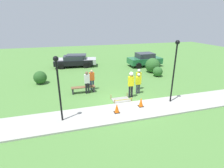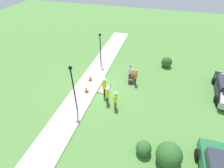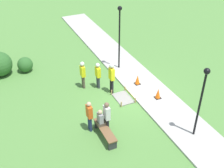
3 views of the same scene
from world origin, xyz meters
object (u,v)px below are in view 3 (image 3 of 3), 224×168
object	(u,v)px
traffic_cone_near_patch	(158,94)
bystander_in_gray_shirt	(107,116)
person_seated_on_bench	(101,119)
worker_supervisor	(112,75)
traffic_cone_far_patch	(137,80)
park_bench	(105,131)
bystander_in_orange_shirt	(89,115)
lamppost_far	(202,93)
worker_assistant	(83,73)
worker_trainee	(98,74)
lamppost_near	(119,29)

from	to	relation	value
traffic_cone_near_patch	bystander_in_gray_shirt	xyz separation A→B (m)	(-1.23, 3.69, 0.61)
person_seated_on_bench	worker_supervisor	bearing A→B (deg)	-33.45
traffic_cone_far_patch	park_bench	distance (m)	4.85
bystander_in_orange_shirt	lamppost_far	bearing A→B (deg)	-119.59
park_bench	worker_assistant	bearing A→B (deg)	-6.90
worker_trainee	lamppost_far	world-z (taller)	lamppost_far
worker_supervisor	park_bench	bearing A→B (deg)	150.31
person_seated_on_bench	worker_trainee	distance (m)	3.94
park_bench	lamppost_far	world-z (taller)	lamppost_far
worker_supervisor	lamppost_near	world-z (taller)	lamppost_near
worker_trainee	park_bench	bearing A→B (deg)	161.74
park_bench	worker_trainee	xyz separation A→B (m)	(4.06, -1.34, 0.62)
traffic_cone_near_patch	lamppost_near	distance (m)	4.71
traffic_cone_near_patch	worker_trainee	size ratio (longest dim) A/B	0.37
traffic_cone_near_patch	worker_trainee	bearing A→B (deg)	45.41
person_seated_on_bench	bystander_in_orange_shirt	bearing A→B (deg)	44.49
traffic_cone_near_patch	person_seated_on_bench	distance (m)	4.15
worker_assistant	lamppost_far	xyz separation A→B (m)	(-6.12, -3.35, 1.47)
worker_supervisor	worker_assistant	distance (m)	1.78
traffic_cone_near_patch	traffic_cone_far_patch	xyz separation A→B (m)	(1.75, 0.33, -0.00)
bystander_in_orange_shirt	worker_trainee	bearing A→B (deg)	-28.76
park_bench	lamppost_far	distance (m)	4.74
traffic_cone_far_patch	bystander_in_orange_shirt	world-z (taller)	bystander_in_orange_shirt
person_seated_on_bench	worker_assistant	bearing A→B (deg)	-8.21
traffic_cone_near_patch	park_bench	world-z (taller)	traffic_cone_near_patch
person_seated_on_bench	worker_supervisor	distance (m)	3.46
bystander_in_gray_shirt	lamppost_far	bearing A→B (deg)	-118.37
person_seated_on_bench	worker_trainee	xyz separation A→B (m)	(3.69, -1.39, 0.12)
traffic_cone_far_patch	park_bench	size ratio (longest dim) A/B	0.33
worker_trainee	lamppost_near	bearing A→B (deg)	-54.79
person_seated_on_bench	lamppost_far	distance (m)	4.73
worker_assistant	worker_trainee	bearing A→B (deg)	-115.26
worker_trainee	bystander_in_orange_shirt	xyz separation A→B (m)	(-3.27, 1.80, -0.02)
traffic_cone_near_patch	traffic_cone_far_patch	world-z (taller)	same
park_bench	worker_trainee	distance (m)	4.32
worker_trainee	lamppost_near	size ratio (longest dim) A/B	0.40
park_bench	lamppost_near	distance (m)	6.98
worker_supervisor	worker_assistant	size ratio (longest dim) A/B	1.12
lamppost_near	lamppost_far	distance (m)	7.25
traffic_cone_near_patch	park_bench	bearing A→B (deg)	111.20
traffic_cone_far_patch	worker_assistant	distance (m)	3.32
worker_trainee	person_seated_on_bench	bearing A→B (deg)	159.38
traffic_cone_far_patch	worker_trainee	xyz separation A→B (m)	(0.79, 2.24, 0.57)
worker_supervisor	worker_trainee	xyz separation A→B (m)	(0.82, 0.51, -0.22)
traffic_cone_near_patch	worker_assistant	size ratio (longest dim) A/B	0.35
traffic_cone_near_patch	traffic_cone_far_patch	distance (m)	1.78
person_seated_on_bench	bystander_in_gray_shirt	distance (m)	0.33
person_seated_on_bench	worker_supervisor	xyz separation A→B (m)	(2.87, -1.90, 0.34)
worker_supervisor	worker_assistant	world-z (taller)	worker_supervisor
worker_supervisor	bystander_in_orange_shirt	bearing A→B (deg)	136.83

